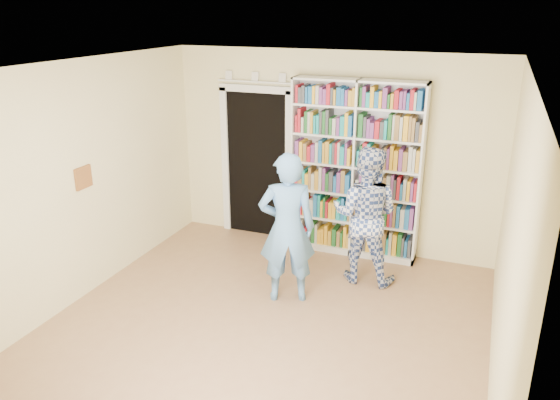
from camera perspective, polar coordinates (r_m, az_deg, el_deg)
name	(u,v)px	position (r m, az deg, el deg)	size (l,w,h in m)	color
floor	(259,335)	(5.85, -2.22, -13.88)	(5.00, 5.00, 0.00)	#986B49
ceiling	(255,70)	(4.90, -2.64, 13.44)	(5.00, 5.00, 0.00)	white
wall_back	(331,152)	(7.47, 5.38, 5.00)	(4.50, 4.50, 0.00)	#F7EBAA
wall_left	(70,187)	(6.43, -21.09, 1.31)	(5.00, 5.00, 0.00)	#F7EBAA
wall_right	(510,250)	(4.84, 22.86, -4.85)	(5.00, 5.00, 0.00)	#F7EBAA
bookshelf	(356,169)	(7.27, 7.91, 3.23)	(1.72, 0.32, 2.37)	white
doorway	(257,157)	(7.86, -2.44, 4.52)	(1.10, 0.08, 2.43)	black
wall_art	(83,178)	(6.54, -19.86, 2.22)	(0.03, 0.25, 0.25)	brown
man_blue	(287,228)	(6.11, 0.75, -2.98)	(0.64, 0.42, 1.76)	#5C91CD
man_plaid	(365,215)	(6.64, 8.90, -1.57)	(0.83, 0.64, 1.70)	navy
paper_sheet	(369,210)	(6.39, 9.31, -1.08)	(0.21, 0.01, 0.29)	white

